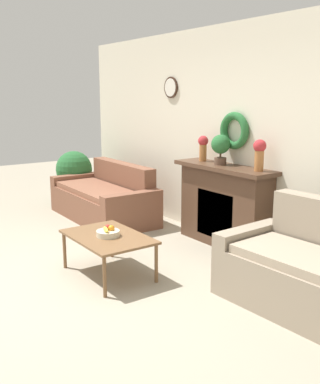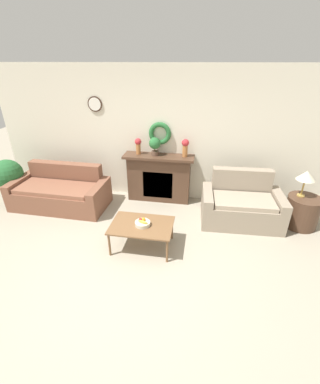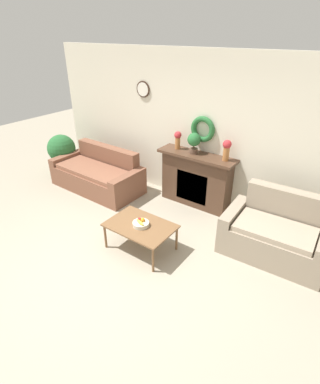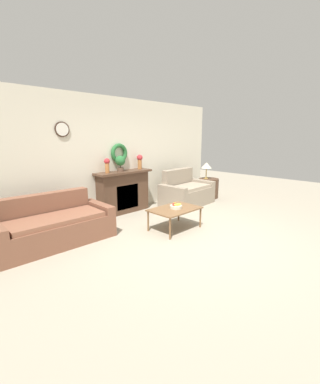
{
  "view_description": "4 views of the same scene",
  "coord_description": "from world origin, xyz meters",
  "px_view_note": "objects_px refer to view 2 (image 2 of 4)",
  "views": [
    {
      "loc": [
        4.02,
        -1.39,
        1.85
      ],
      "look_at": [
        0.06,
        1.45,
        0.79
      ],
      "focal_mm": 42.0,
      "sensor_mm": 36.0,
      "label": 1
    },
    {
      "loc": [
        0.96,
        -2.5,
        2.74
      ],
      "look_at": [
        0.32,
        1.25,
        0.77
      ],
      "focal_mm": 24.0,
      "sensor_mm": 36.0,
      "label": 2
    },
    {
      "loc": [
        2.46,
        -2.01,
        2.95
      ],
      "look_at": [
        -0.02,
        1.43,
        0.63
      ],
      "focal_mm": 28.0,
      "sensor_mm": 36.0,
      "label": 3
    },
    {
      "loc": [
        -3.51,
        -2.5,
        1.83
      ],
      "look_at": [
        0.23,
        1.29,
        0.66
      ],
      "focal_mm": 24.0,
      "sensor_mm": 36.0,
      "label": 4
    }
  ],
  "objects_px": {
    "fireplace": "(159,178)",
    "coffee_table": "(142,227)",
    "fruit_bowl": "(143,223)",
    "potted_plant_on_mantel": "(155,145)",
    "vase_on_mantel_right": "(185,146)",
    "loveseat_right": "(241,205)",
    "vase_on_mantel_left": "(138,145)",
    "table_lamp": "(306,176)",
    "potted_plant_floor_by_couch": "(8,176)",
    "couch_left": "(61,192)",
    "side_table_by_loveseat": "(302,212)"
  },
  "relations": [
    {
      "from": "fireplace",
      "to": "vase_on_mantel_right",
      "type": "height_order",
      "value": "vase_on_mantel_right"
    },
    {
      "from": "vase_on_mantel_left",
      "to": "table_lamp",
      "type": "bearing_deg",
      "value": -9.35
    },
    {
      "from": "couch_left",
      "to": "vase_on_mantel_left",
      "type": "bearing_deg",
      "value": 22.89
    },
    {
      "from": "coffee_table",
      "to": "fruit_bowl",
      "type": "height_order",
      "value": "fruit_bowl"
    },
    {
      "from": "coffee_table",
      "to": "potted_plant_floor_by_couch",
      "type": "xyz_separation_m",
      "value": [
        -3.15,
        1.09,
        0.17
      ]
    },
    {
      "from": "coffee_table",
      "to": "potted_plant_floor_by_couch",
      "type": "height_order",
      "value": "potted_plant_floor_by_couch"
    },
    {
      "from": "potted_plant_floor_by_couch",
      "to": "fireplace",
      "type": "bearing_deg",
      "value": 10.07
    },
    {
      "from": "couch_left",
      "to": "vase_on_mantel_left",
      "type": "xyz_separation_m",
      "value": [
        1.53,
        0.61,
        0.91
      ]
    },
    {
      "from": "fireplace",
      "to": "coffee_table",
      "type": "distance_m",
      "value": 1.65
    },
    {
      "from": "vase_on_mantel_left",
      "to": "potted_plant_floor_by_couch",
      "type": "bearing_deg",
      "value": -168.27
    },
    {
      "from": "side_table_by_loveseat",
      "to": "vase_on_mantel_right",
      "type": "distance_m",
      "value": 2.46
    },
    {
      "from": "table_lamp",
      "to": "potted_plant_on_mantel",
      "type": "xyz_separation_m",
      "value": [
        -2.74,
        0.49,
        0.27
      ]
    },
    {
      "from": "fruit_bowl",
      "to": "vase_on_mantel_left",
      "type": "bearing_deg",
      "value": 105.41
    },
    {
      "from": "side_table_by_loveseat",
      "to": "potted_plant_floor_by_couch",
      "type": "bearing_deg",
      "value": 179.96
    },
    {
      "from": "vase_on_mantel_left",
      "to": "potted_plant_on_mantel",
      "type": "xyz_separation_m",
      "value": [
        0.35,
        -0.02,
        0.03
      ]
    },
    {
      "from": "loveseat_right",
      "to": "vase_on_mantel_left",
      "type": "xyz_separation_m",
      "value": [
        -2.09,
        0.58,
        0.88
      ]
    },
    {
      "from": "vase_on_mantel_left",
      "to": "coffee_table",
      "type": "bearing_deg",
      "value": -75.06
    },
    {
      "from": "potted_plant_on_mantel",
      "to": "side_table_by_loveseat",
      "type": "bearing_deg",
      "value": -11.0
    },
    {
      "from": "side_table_by_loveseat",
      "to": "vase_on_mantel_left",
      "type": "relative_size",
      "value": 1.77
    },
    {
      "from": "fruit_bowl",
      "to": "fireplace",
      "type": "bearing_deg",
      "value": 91.09
    },
    {
      "from": "fruit_bowl",
      "to": "potted_plant_on_mantel",
      "type": "bearing_deg",
      "value": 93.84
    },
    {
      "from": "fireplace",
      "to": "coffee_table",
      "type": "relative_size",
      "value": 1.47
    },
    {
      "from": "fireplace",
      "to": "vase_on_mantel_right",
      "type": "relative_size",
      "value": 4.04
    },
    {
      "from": "fruit_bowl",
      "to": "couch_left",
      "type": "bearing_deg",
      "value": 152.21
    },
    {
      "from": "fruit_bowl",
      "to": "table_lamp",
      "type": "xyz_separation_m",
      "value": [
        2.63,
        1.15,
        0.49
      ]
    },
    {
      "from": "potted_plant_on_mantel",
      "to": "potted_plant_floor_by_couch",
      "type": "bearing_deg",
      "value": -169.93
    },
    {
      "from": "fireplace",
      "to": "fruit_bowl",
      "type": "distance_m",
      "value": 1.66
    },
    {
      "from": "table_lamp",
      "to": "potted_plant_on_mantel",
      "type": "relative_size",
      "value": 1.31
    },
    {
      "from": "vase_on_mantel_left",
      "to": "vase_on_mantel_right",
      "type": "xyz_separation_m",
      "value": [
        0.95,
        0.0,
        0.02
      ]
    },
    {
      "from": "couch_left",
      "to": "side_table_by_loveseat",
      "type": "distance_m",
      "value": 4.69
    },
    {
      "from": "potted_plant_on_mantel",
      "to": "vase_on_mantel_right",
      "type": "bearing_deg",
      "value": 1.89
    },
    {
      "from": "table_lamp",
      "to": "vase_on_mantel_right",
      "type": "relative_size",
      "value": 1.35
    },
    {
      "from": "fruit_bowl",
      "to": "potted_plant_floor_by_couch",
      "type": "distance_m",
      "value": 3.35
    },
    {
      "from": "side_table_by_loveseat",
      "to": "table_lamp",
      "type": "xyz_separation_m",
      "value": [
        -0.07,
        0.06,
        0.67
      ]
    },
    {
      "from": "vase_on_mantel_right",
      "to": "potted_plant_on_mantel",
      "type": "distance_m",
      "value": 0.61
    },
    {
      "from": "fireplace",
      "to": "couch_left",
      "type": "relative_size",
      "value": 0.75
    },
    {
      "from": "fireplace",
      "to": "potted_plant_on_mantel",
      "type": "distance_m",
      "value": 0.73
    },
    {
      "from": "fruit_bowl",
      "to": "side_table_by_loveseat",
      "type": "bearing_deg",
      "value": 22.1
    },
    {
      "from": "vase_on_mantel_left",
      "to": "loveseat_right",
      "type": "bearing_deg",
      "value": -15.62
    },
    {
      "from": "vase_on_mantel_right",
      "to": "loveseat_right",
      "type": "bearing_deg",
      "value": -27.25
    },
    {
      "from": "fireplace",
      "to": "couch_left",
      "type": "xyz_separation_m",
      "value": [
        -1.96,
        -0.61,
        -0.21
      ]
    },
    {
      "from": "vase_on_mantel_left",
      "to": "potted_plant_on_mantel",
      "type": "relative_size",
      "value": 0.89
    },
    {
      "from": "loveseat_right",
      "to": "fruit_bowl",
      "type": "height_order",
      "value": "loveseat_right"
    },
    {
      "from": "side_table_by_loveseat",
      "to": "vase_on_mantel_right",
      "type": "xyz_separation_m",
      "value": [
        -2.21,
        0.57,
        0.93
      ]
    },
    {
      "from": "coffee_table",
      "to": "potted_plant_floor_by_couch",
      "type": "bearing_deg",
      "value": 160.86
    },
    {
      "from": "fireplace",
      "to": "couch_left",
      "type": "bearing_deg",
      "value": -162.72
    },
    {
      "from": "couch_left",
      "to": "potted_plant_floor_by_couch",
      "type": "xyz_separation_m",
      "value": [
        -1.18,
        0.05,
        0.27
      ]
    },
    {
      "from": "loveseat_right",
      "to": "vase_on_mantel_right",
      "type": "distance_m",
      "value": 1.56
    },
    {
      "from": "loveseat_right",
      "to": "potted_plant_floor_by_couch",
      "type": "xyz_separation_m",
      "value": [
        -4.8,
        0.02,
        0.24
      ]
    },
    {
      "from": "table_lamp",
      "to": "vase_on_mantel_right",
      "type": "xyz_separation_m",
      "value": [
        -2.13,
        0.51,
        0.26
      ]
    }
  ]
}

